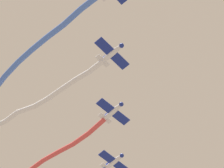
{
  "coord_description": "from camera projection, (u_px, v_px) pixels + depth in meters",
  "views": [
    {
      "loc": [
        12.03,
        -15.9,
        7.18
      ],
      "look_at": [
        -3.75,
        19.93,
        71.61
      ],
      "focal_mm": 78.88,
      "sensor_mm": 36.0,
      "label": 1
    }
  ],
  "objects": [
    {
      "name": "smoke_trail_lead",
      "position": [
        33.0,
        52.0,
        73.32
      ],
      "size": [
        26.06,
        10.9,
        3.19
      ],
      "color": "#4C75DB"
    },
    {
      "name": "airplane_left_wing",
      "position": [
        112.0,
        53.0,
        72.51
      ],
      "size": [
        4.82,
        6.28,
        1.56
      ],
      "rotation": [
        0.0,
        0.0,
        5.95
      ],
      "color": "silver"
    },
    {
      "name": "smoke_trail_left_wing",
      "position": [
        32.0,
        105.0,
        76.71
      ],
      "size": [
        26.66,
        4.67,
        1.4
      ],
      "color": "white"
    },
    {
      "name": "airplane_right_wing",
      "position": [
        113.0,
        112.0,
        78.21
      ],
      "size": [
        4.81,
        6.22,
        1.56
      ],
      "rotation": [
        0.0,
        0.0,
        5.88
      ],
      "color": "silver"
    },
    {
      "name": "smoke_trail_right_wing",
      "position": [
        43.0,
        161.0,
        84.63
      ],
      "size": [
        27.93,
        8.08,
        2.86
      ],
      "color": "#DB4C4C"
    },
    {
      "name": "airplane_slot",
      "position": [
        114.0,
        162.0,
        83.92
      ],
      "size": [
        4.82,
        6.23,
        1.56
      ],
      "rotation": [
        0.0,
        0.0,
        5.89
      ],
      "color": "silver"
    }
  ]
}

